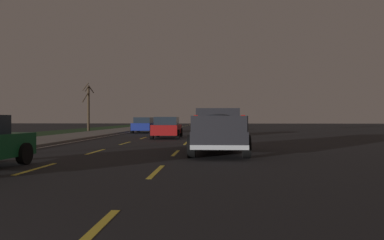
% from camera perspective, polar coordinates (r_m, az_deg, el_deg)
% --- Properties ---
extents(ground, '(144.00, 144.00, 0.00)m').
position_cam_1_polar(ground, '(28.02, -3.47, -2.68)').
color(ground, black).
extents(sidewalk_shoulder, '(108.00, 4.00, 0.12)m').
position_cam_1_polar(sidewalk_shoulder, '(29.81, -17.86, -2.40)').
color(sidewalk_shoulder, slate).
rests_on(sidewalk_shoulder, ground).
extents(grass_verge, '(108.00, 6.00, 0.01)m').
position_cam_1_polar(grass_verge, '(31.95, -26.26, -2.34)').
color(grass_verge, '#1E3819').
rests_on(grass_verge, ground).
extents(lane_markings, '(108.98, 7.04, 0.01)m').
position_cam_1_polar(lane_markings, '(31.78, -8.17, -2.32)').
color(lane_markings, yellow).
rests_on(lane_markings, ground).
extents(pickup_truck, '(5.42, 2.29, 1.87)m').
position_cam_1_polar(pickup_truck, '(14.81, 4.16, -1.51)').
color(pickup_truck, '#232328').
rests_on(pickup_truck, ground).
extents(sedan_red, '(4.43, 2.07, 1.54)m').
position_cam_1_polar(sedan_red, '(25.93, -4.02, -1.18)').
color(sedan_red, maroon).
rests_on(sedan_red, ground).
extents(sedan_blue, '(4.43, 2.07, 1.54)m').
position_cam_1_polar(sedan_blue, '(35.75, -7.70, -0.78)').
color(sedan_blue, navy).
rests_on(sedan_blue, ground).
extents(bare_tree_far, '(1.64, 1.25, 5.54)m').
position_cam_1_polar(bare_tree_far, '(42.50, -16.30, 2.08)').
color(bare_tree_far, '#423323').
rests_on(bare_tree_far, ground).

